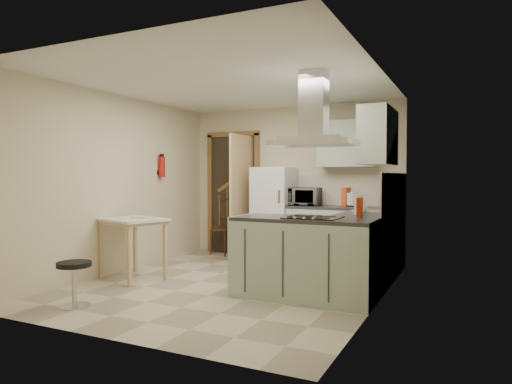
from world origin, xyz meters
The scene contains 28 objects.
floor centered at (0.00, 0.00, 0.00)m, with size 4.20×4.20×0.00m, color beige.
ceiling centered at (0.00, 0.00, 2.50)m, with size 4.20×4.20×0.00m, color silver.
back_wall centered at (0.00, 2.10, 1.25)m, with size 3.60×3.60×0.00m, color beige.
left_wall centered at (-1.80, 0.00, 1.25)m, with size 4.20×4.20×0.00m, color beige.
right_wall centered at (1.80, 0.00, 1.25)m, with size 4.20×4.20×0.00m, color beige.
doorway centered at (-1.10, 2.07, 1.05)m, with size 1.10×0.12×2.10m, color brown.
fridge centered at (-0.20, 1.80, 0.75)m, with size 0.60×0.60×1.50m, color white.
counter_back centered at (0.66, 1.80, 0.45)m, with size 1.08×0.60×0.90m, color #9EB2A0.
counter_right centered at (1.50, 1.12, 0.45)m, with size 0.60×1.95×0.90m, color #9EB2A0.
splashback centered at (0.96, 2.09, 1.15)m, with size 1.68×0.02×0.50m, color beige.
wall_cabinet_back centered at (0.95, 1.93, 1.85)m, with size 0.85×0.35×0.70m, color #9EB2A0.
wall_cabinet_right centered at (1.62, 0.85, 1.85)m, with size 0.35×0.90×0.70m, color #9EB2A0.
peninsula centered at (1.02, -0.18, 0.45)m, with size 1.55×0.65×0.90m, color #9EB2A0.
hob centered at (1.12, -0.18, 0.91)m, with size 0.58×0.50×0.01m, color black.
extractor_hood centered at (1.12, -0.18, 1.72)m, with size 0.90×0.55×0.10m, color silver.
sink centered at (1.50, 0.95, 0.91)m, with size 0.45×0.40×0.01m, color silver.
fire_extinguisher centered at (-1.74, 0.90, 1.50)m, with size 0.10×0.10×0.32m, color #B2140F.
drop_leaf_table centered at (-1.35, -0.25, 0.40)m, with size 0.86×0.64×0.80m, color tan.
bentwood_chair centered at (-1.20, 1.91, 0.44)m, with size 0.39×0.39×0.88m, color #55301C.
stool centered at (-1.03, -1.52, 0.24)m, with size 0.35×0.35×0.47m, color black.
microwave centered at (0.30, 1.81, 1.04)m, with size 0.50×0.34×0.28m, color black.
kettle centered at (1.04, 1.90, 1.01)m, with size 0.15×0.15×0.23m, color silver.
cereal_box centered at (0.93, 1.98, 1.04)m, with size 0.08×0.19×0.28m, color #E84B1B.
soap_bottle centered at (1.68, 1.42, 0.99)m, with size 0.08×0.08×0.17m, color #A4A4AF.
paper_towel centered at (1.50, 0.37, 1.03)m, with size 0.10×0.10×0.25m, color silver.
cup centered at (1.48, 0.68, 0.95)m, with size 0.12×0.12×0.10m, color white.
red_bottle centered at (1.57, 0.10, 1.01)m, with size 0.08×0.08×0.22m, color #BC2F10.
book centered at (-1.40, -0.18, 0.86)m, with size 0.18×0.24×0.11m, color #9D343C.
Camera 1 is at (2.72, -4.94, 1.36)m, focal length 32.00 mm.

